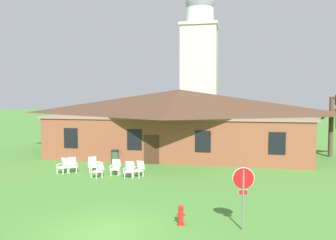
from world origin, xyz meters
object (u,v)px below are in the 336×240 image
at_px(fire_hydrant, 181,215).
at_px(lawn_chair_under_eave, 139,169).
at_px(lawn_chair_near_door, 72,165).
at_px(trash_bin, 115,157).
at_px(lawn_chair_left_end, 93,164).
at_px(lawn_chair_far_side, 130,169).
at_px(stop_sign, 243,186).
at_px(lawn_chair_by_porch, 64,165).
at_px(lawn_chair_right_end, 116,167).
at_px(lawn_chair_middle, 98,169).

bearing_deg(fire_hydrant, lawn_chair_under_eave, 117.07).
bearing_deg(lawn_chair_near_door, fire_hydrant, -42.50).
relative_size(lawn_chair_under_eave, trash_bin, 0.98).
distance_m(lawn_chair_left_end, lawn_chair_far_side, 3.08).
xyz_separation_m(stop_sign, lawn_chair_under_eave, (-6.06, 7.39, -1.16)).
height_order(lawn_chair_by_porch, lawn_chair_right_end, same).
bearing_deg(fire_hydrant, lawn_chair_near_door, 137.50).
bearing_deg(lawn_chair_by_porch, lawn_chair_far_side, -4.26).
height_order(lawn_chair_near_door, lawn_chair_right_end, same).
relative_size(lawn_chair_near_door, lawn_chair_middle, 1.00).
height_order(lawn_chair_left_end, lawn_chair_right_end, same).
relative_size(lawn_chair_near_door, trash_bin, 0.98).
bearing_deg(lawn_chair_far_side, stop_sign, -47.08).
xyz_separation_m(lawn_chair_right_end, trash_bin, (-1.29, 3.43, -0.00)).
bearing_deg(lawn_chair_far_side, lawn_chair_near_door, 171.01).
distance_m(lawn_chair_middle, lawn_chair_right_end, 1.19).
xyz_separation_m(lawn_chair_near_door, lawn_chair_under_eave, (4.59, -0.32, 0.00)).
height_order(stop_sign, lawn_chair_right_end, stop_sign).
bearing_deg(lawn_chair_near_door, lawn_chair_right_end, -2.62).
height_order(lawn_chair_under_eave, fire_hydrant, lawn_chair_under_eave).
bearing_deg(stop_sign, trash_bin, 129.00).
distance_m(lawn_chair_by_porch, lawn_chair_far_side, 4.52).
bearing_deg(trash_bin, lawn_chair_left_end, -100.59).
bearing_deg(stop_sign, lawn_chair_by_porch, 146.26).
bearing_deg(fire_hydrant, lawn_chair_far_side, 121.27).
distance_m(lawn_chair_left_end, lawn_chair_under_eave, 3.46).
bearing_deg(lawn_chair_far_side, lawn_chair_middle, -169.40).
height_order(stop_sign, lawn_chair_left_end, stop_sign).
distance_m(stop_sign, lawn_chair_near_door, 13.20).
xyz_separation_m(lawn_chair_near_door, lawn_chair_middle, (2.21, -1.00, 0.00)).
bearing_deg(stop_sign, lawn_chair_left_end, 139.11).
relative_size(lawn_chair_by_porch, lawn_chair_left_end, 1.00).
xyz_separation_m(lawn_chair_near_door, lawn_chair_far_side, (4.08, -0.65, 0.00)).
relative_size(lawn_chair_far_side, trash_bin, 0.98).
bearing_deg(lawn_chair_by_porch, lawn_chair_left_end, 25.30).
xyz_separation_m(lawn_chair_left_end, lawn_chair_under_eave, (3.37, -0.78, 0.00)).
xyz_separation_m(lawn_chair_by_porch, trash_bin, (2.17, 3.60, -0.00)).
bearing_deg(lawn_chair_right_end, lawn_chair_left_end, 161.66).
distance_m(lawn_chair_by_porch, lawn_chair_under_eave, 5.01).
relative_size(lawn_chair_right_end, lawn_chair_under_eave, 1.00).
bearing_deg(lawn_chair_under_eave, lawn_chair_near_door, 176.03).
bearing_deg(lawn_chair_near_door, lawn_chair_by_porch, -143.74).
bearing_deg(lawn_chair_under_eave, lawn_chair_left_end, 166.95).
height_order(lawn_chair_far_side, fire_hydrant, lawn_chair_far_side).
xyz_separation_m(lawn_chair_right_end, lawn_chair_far_side, (1.05, -0.51, 0.00)).
distance_m(stop_sign, lawn_chair_under_eave, 9.63).
height_order(lawn_chair_near_door, fire_hydrant, lawn_chair_near_door).
height_order(lawn_chair_right_end, lawn_chair_far_side, same).
xyz_separation_m(lawn_chair_by_porch, lawn_chair_near_door, (0.42, 0.31, 0.00)).
bearing_deg(lawn_chair_by_porch, lawn_chair_middle, -14.65).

